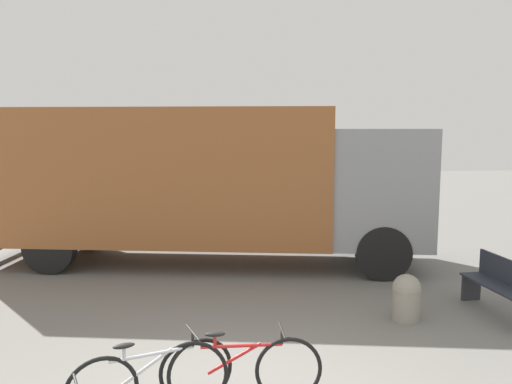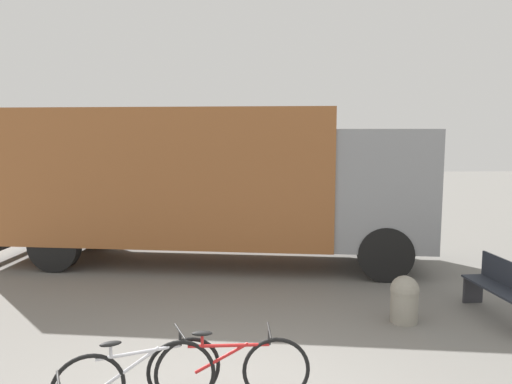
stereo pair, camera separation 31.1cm
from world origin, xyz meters
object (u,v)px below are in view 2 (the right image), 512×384
Objects in this scene: bicycle_far at (229,370)px; bollard_near_bench at (404,298)px; delivery_truck at (201,178)px; park_bench at (506,289)px; bicycle_middle at (140,377)px.

bicycle_far is 3.46m from bollard_near_bench.
delivery_truck is 5.58× the size of bicycle_far.
park_bench reaches higher than bollard_near_bench.
park_bench is 1.01× the size of bicycle_middle.
bollard_near_bench is at bearing 86.65° from park_bench.
bollard_near_bench is at bearing 12.79° from bicycle_middle.
bicycle_middle is at bearing 109.98° from park_bench.
delivery_truck is 5.77× the size of park_bench.
delivery_truck is 6.11m from bicycle_far.
delivery_truck is at bearing 95.42° from bicycle_far.
bicycle_middle is at bearing -173.07° from bicycle_far.
bollard_near_bench is (3.63, 2.27, -0.01)m from bicycle_middle.
bicycle_far is (-4.31, -2.16, -0.10)m from park_bench.
delivery_truck is 6.30m from park_bench.
park_bench reaches higher than bicycle_middle.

